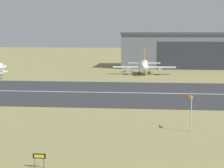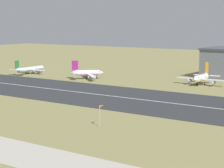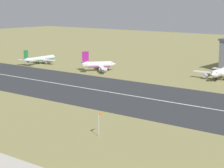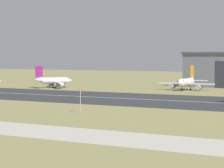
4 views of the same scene
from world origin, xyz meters
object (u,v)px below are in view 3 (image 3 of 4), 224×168
(airplane_parked_far_east, at_px, (99,65))
(windsock_pole, at_px, (101,114))
(airplane_parked_west, at_px, (40,59))
(airplane_parked_east, at_px, (220,73))

(airplane_parked_far_east, relative_size, windsock_pole, 3.42)
(airplane_parked_west, distance_m, windsock_pole, 127.06)
(airplane_parked_west, xyz_separation_m, airplane_parked_far_east, (38.71, 0.89, 0.38))
(airplane_parked_west, relative_size, windsock_pole, 4.06)
(windsock_pole, bearing_deg, airplane_parked_east, 96.73)
(airplane_parked_east, relative_size, windsock_pole, 3.91)
(airplane_parked_far_east, bearing_deg, airplane_parked_west, -178.68)
(airplane_parked_far_east, height_order, windsock_pole, airplane_parked_far_east)
(airplane_parked_far_east, bearing_deg, windsock_pole, -49.32)
(airplane_parked_west, distance_m, airplane_parked_far_east, 38.72)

